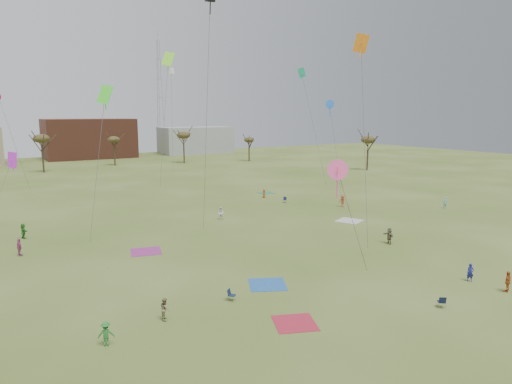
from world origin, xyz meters
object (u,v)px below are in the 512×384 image
flyer_near_center (106,334)px  camp_chair_right (285,201)px  camp_chair_center (441,304)px  camp_chair_left (232,297)px  flyer_near_right (470,273)px  spectator_fore_a (508,282)px  radio_tower (160,97)px

flyer_near_center → camp_chair_right: bearing=-120.4°
camp_chair_center → camp_chair_left: bearing=0.6°
flyer_near_right → camp_chair_left: size_ratio=1.74×
spectator_fore_a → camp_chair_right: bearing=-110.5°
spectator_fore_a → camp_chair_right: (5.88, 38.62, -0.58)m
flyer_near_center → camp_chair_left: bearing=-150.7°
spectator_fore_a → camp_chair_left: (-19.10, 9.63, -0.58)m
camp_chair_left → camp_chair_right: bearing=9.2°
camp_chair_left → camp_chair_center: 15.10m
spectator_fore_a → radio_tower: 137.75m
flyer_near_center → camp_chair_left: flyer_near_center is taller
flyer_near_right → camp_chair_center: 6.82m
camp_chair_center → camp_chair_right: bearing=-72.1°
flyer_near_center → camp_chair_center: bearing=-179.8°
flyer_near_right → camp_chair_center: bearing=-124.2°
spectator_fore_a → radio_tower: size_ratio=0.04×
flyer_near_right → spectator_fore_a: spectator_fore_a is taller
spectator_fore_a → camp_chair_right: 39.07m
flyer_near_right → radio_tower: bearing=118.6°
flyer_near_center → camp_chair_left: 9.76m
flyer_near_right → radio_tower: 134.99m
flyer_near_right → spectator_fore_a: 2.92m
flyer_near_center → camp_chair_right: (34.53, 30.96, -0.50)m
flyer_near_right → camp_chair_right: size_ratio=1.74×
flyer_near_center → camp_chair_center: (21.79, -6.88, -0.50)m
camp_chair_right → flyer_near_center: bearing=-99.9°
flyer_near_right → camp_chair_center: size_ratio=1.74×
flyer_near_center → flyer_near_right: 28.65m
flyer_near_center → flyer_near_right: (28.25, -4.77, 0.00)m
camp_chair_left → flyer_near_right: bearing=-59.8°
flyer_near_right → radio_tower: size_ratio=0.04×
flyer_near_center → radio_tower: radio_tower is taller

